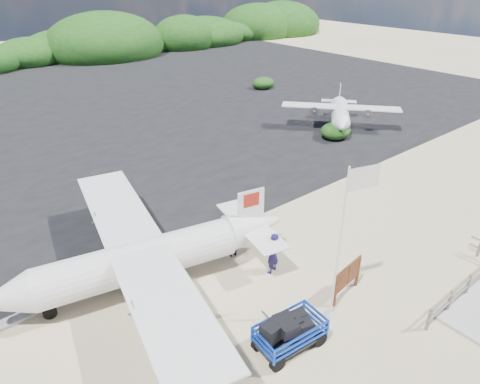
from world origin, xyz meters
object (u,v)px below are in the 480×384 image
Objects in this scene: crew_b at (175,245)px; aircraft_large at (238,110)px; flagpole at (330,314)px; signboard at (345,295)px; baggage_cart at (289,347)px; crew_c at (233,242)px; crew_a at (273,253)px.

aircraft_large is (16.78, 16.14, -0.74)m from crew_b.
signboard is (1.31, 0.34, 0.00)m from flagpole.
flagpole is at bearing 70.56° from aircraft_large.
baggage_cart is at bearing 109.06° from crew_b.
crew_c reaches higher than signboard.
crew_b is 0.98× the size of crew_c.
baggage_cart is 2.35m from flagpole.
crew_c reaches higher than crew_b.
flagpole is 0.43× the size of aircraft_large.
aircraft_large is at bearing 53.56° from signboard.
aircraft_large is at bearing -119.96° from crew_b.
flagpole is 26.91m from aircraft_large.
aircraft_large is (14.08, 22.94, 0.00)m from flagpole.
baggage_cart is 5.79m from crew_c.
crew_a is at bearing 60.38° from baggage_cart.
crew_a is at bearing 105.62° from signboard.
crew_a is at bearing 88.93° from flagpole.
baggage_cart is 28.30m from aircraft_large.
signboard is at bearing 14.49° from flagpole.
crew_b is (-0.35, 6.91, 0.74)m from baggage_cart.
crew_c is 22.88m from aircraft_large.
aircraft_large reaches higher than crew_c.
crew_a is 24.11m from aircraft_large.
flagpole reaches higher than baggage_cart.
crew_c is at bearing 76.61° from baggage_cart.
aircraft_large reaches higher than crew_a.
crew_b is (-2.76, 3.46, -0.23)m from crew_a.
crew_b is at bearing 114.85° from signboard.
crew_a is 1.29× the size of crew_c.
crew_b is 2.64m from crew_c.
crew_b reaches higher than signboard.
signboard is 0.13× the size of aircraft_large.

